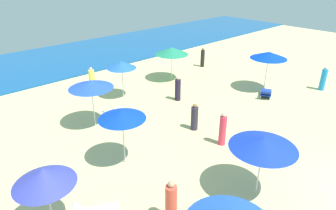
% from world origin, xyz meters
% --- Properties ---
extents(ocean, '(60.00, 10.27, 0.12)m').
position_xyz_m(ocean, '(0.00, 24.86, 0.06)').
color(ocean, '#145394').
rests_on(ocean, ground_plane).
extents(umbrella_0, '(2.00, 2.00, 2.54)m').
position_xyz_m(umbrella_0, '(-5.48, 8.12, 2.36)').
color(umbrella_0, silver).
rests_on(umbrella_0, ground_plane).
extents(umbrella_1, '(2.44, 2.44, 2.46)m').
position_xyz_m(umbrella_1, '(-2.93, 3.12, 2.24)').
color(umbrella_1, silver).
rests_on(umbrella_1, ground_plane).
extents(umbrella_2, '(1.92, 1.92, 2.40)m').
position_xyz_m(umbrella_2, '(-9.35, 6.69, 2.13)').
color(umbrella_2, silver).
rests_on(umbrella_2, ground_plane).
extents(umbrella_5, '(2.30, 2.30, 2.58)m').
position_xyz_m(umbrella_5, '(-4.71, 11.98, 2.37)').
color(umbrella_5, silver).
rests_on(umbrella_5, ground_plane).
extents(lounge_chair_5_0, '(1.63, 1.11, 0.64)m').
position_xyz_m(lounge_chair_5_0, '(-3.42, 12.00, 0.26)').
color(lounge_chair_5_0, silver).
rests_on(lounge_chair_5_0, ground_plane).
extents(umbrella_6, '(2.41, 2.41, 2.70)m').
position_xyz_m(umbrella_6, '(6.51, 8.49, 2.47)').
color(umbrella_6, silver).
rests_on(umbrella_6, ground_plane).
extents(lounge_chair_6_0, '(1.53, 1.25, 0.65)m').
position_xyz_m(lounge_chair_6_0, '(5.49, 7.76, 0.26)').
color(lounge_chair_6_0, silver).
rests_on(lounge_chair_6_0, ground_plane).
extents(umbrella_7, '(1.85, 1.85, 2.43)m').
position_xyz_m(umbrella_7, '(-1.38, 14.06, 2.21)').
color(umbrella_7, silver).
rests_on(umbrella_7, ground_plane).
extents(umbrella_9, '(2.42, 2.42, 2.47)m').
position_xyz_m(umbrella_9, '(3.19, 14.31, 2.22)').
color(umbrella_9, silver).
rests_on(umbrella_9, ground_plane).
extents(beachgoer_0, '(0.48, 0.48, 1.73)m').
position_xyz_m(beachgoer_0, '(-1.18, 6.15, 0.81)').
color(beachgoer_0, '#F23A57').
rests_on(beachgoer_0, ground_plane).
extents(beachgoer_1, '(0.53, 0.53, 1.68)m').
position_xyz_m(beachgoer_1, '(9.43, 5.79, 0.78)').
color(beachgoer_1, '#2390DC').
rests_on(beachgoer_1, ground_plane).
extents(beachgoer_2, '(0.50, 0.50, 1.62)m').
position_xyz_m(beachgoer_2, '(0.90, 11.33, 0.75)').
color(beachgoer_2, '#271D38').
rests_on(beachgoer_2, ground_plane).
extents(beachgoer_3, '(0.44, 0.44, 1.68)m').
position_xyz_m(beachgoer_3, '(-6.28, 4.31, 0.77)').
color(beachgoer_3, '#F2533F').
rests_on(beachgoer_3, ground_plane).
extents(beachgoer_4, '(0.50, 0.50, 1.49)m').
position_xyz_m(beachgoer_4, '(-1.09, 8.05, 0.68)').
color(beachgoer_4, '#302A3E').
rests_on(beachgoer_4, ground_plane).
extents(beachgoer_5, '(0.53, 0.53, 1.59)m').
position_xyz_m(beachgoer_5, '(-2.16, 16.64, 0.73)').
color(beachgoer_5, '#F5F257').
rests_on(beachgoer_5, ground_plane).
extents(beachgoer_6, '(0.47, 0.47, 1.62)m').
position_xyz_m(beachgoer_6, '(7.29, 14.86, 0.76)').
color(beachgoer_6, black).
rests_on(beachgoer_6, ground_plane).
extents(beach_ball_0, '(0.25, 0.25, 0.25)m').
position_xyz_m(beach_ball_0, '(-3.29, 10.45, 0.12)').
color(beach_ball_0, '#39A7D5').
rests_on(beach_ball_0, ground_plane).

